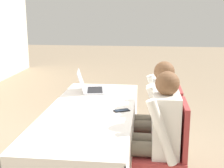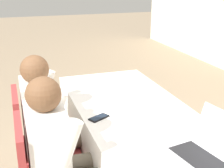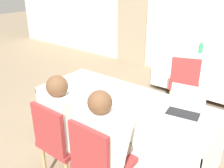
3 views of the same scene
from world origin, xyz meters
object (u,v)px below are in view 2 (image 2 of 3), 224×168
at_px(laptop, 205,151).
at_px(cell_phone, 99,118).
at_px(chair_near_left, 37,142).
at_px(person_white_shirt, 62,156).
at_px(person_checkered_shirt, 50,121).

bearing_deg(laptop, cell_phone, -158.01).
bearing_deg(chair_near_left, cell_phone, -119.38).
xyz_separation_m(laptop, person_white_shirt, (-0.39, -0.72, -0.13)).
xyz_separation_m(person_checkered_shirt, person_white_shirt, (0.50, 0.00, 0.00)).
distance_m(person_checkered_shirt, person_white_shirt, 0.50).
height_order(laptop, chair_near_left, laptop).
xyz_separation_m(laptop, chair_near_left, (-0.90, -0.82, -0.29)).
bearing_deg(person_white_shirt, laptop, -118.66).
xyz_separation_m(cell_phone, chair_near_left, (-0.23, -0.42, -0.24)).
bearing_deg(laptop, person_checkered_shirt, -150.84).
height_order(laptop, person_white_shirt, person_white_shirt).
relative_size(cell_phone, person_white_shirt, 0.13).
xyz_separation_m(laptop, cell_phone, (-0.66, -0.41, -0.04)).
bearing_deg(laptop, person_white_shirt, -128.22).
relative_size(laptop, cell_phone, 2.49).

